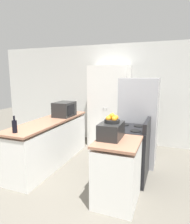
{
  "coord_description": "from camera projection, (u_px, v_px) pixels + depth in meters",
  "views": [
    {
      "loc": [
        1.44,
        -2.11,
        1.8
      ],
      "look_at": [
        0.0,
        1.69,
        1.05
      ],
      "focal_mm": 32.0,
      "sensor_mm": 36.0,
      "label": 1
    }
  ],
  "objects": [
    {
      "name": "toaster_oven",
      "position": [
        111.0,
        131.0,
        2.84
      ],
      "size": [
        0.31,
        0.43,
        0.22
      ],
      "color": "black",
      "rests_on": "counter_right"
    },
    {
      "name": "ground_plane",
      "position": [
        52.0,
        207.0,
        2.77
      ],
      "size": [
        14.0,
        14.0,
        0.0
      ],
      "primitive_type": "plane",
      "color": "#666056"
    },
    {
      "name": "refrigerator",
      "position": [
        139.0,
        121.0,
        4.09
      ],
      "size": [
        0.76,
        0.7,
        1.74
      ],
      "color": "#A3A3A8",
      "rests_on": "ground_plane"
    },
    {
      "name": "wine_bottle",
      "position": [
        15.0,
        126.0,
        3.11
      ],
      "size": [
        0.08,
        0.08,
        0.27
      ],
      "color": "black",
      "rests_on": "counter_left"
    },
    {
      "name": "stove",
      "position": [
        129.0,
        153.0,
        3.49
      ],
      "size": [
        0.66,
        0.71,
        1.07
      ],
      "color": "black",
      "rests_on": "ground_plane"
    },
    {
      "name": "microwave",
      "position": [
        64.0,
        109.0,
        4.36
      ],
      "size": [
        0.37,
        0.49,
        0.31
      ],
      "color": "black",
      "rests_on": "counter_left"
    },
    {
      "name": "counter_right",
      "position": [
        117.0,
        173.0,
        2.83
      ],
      "size": [
        0.6,
        0.72,
        0.91
      ],
      "color": "silver",
      "rests_on": "ground_plane"
    },
    {
      "name": "wall_back",
      "position": [
        114.0,
        94.0,
        5.38
      ],
      "size": [
        7.0,
        0.06,
        2.6
      ],
      "color": "silver",
      "rests_on": "ground_plane"
    },
    {
      "name": "pantry_cabinet",
      "position": [
        109.0,
        106.0,
        5.13
      ],
      "size": [
        0.98,
        0.6,
        2.04
      ],
      "color": "white",
      "rests_on": "ground_plane"
    },
    {
      "name": "counter_left",
      "position": [
        50.0,
        143.0,
        4.09
      ],
      "size": [
        0.6,
        2.24,
        0.91
      ],
      "color": "silver",
      "rests_on": "ground_plane"
    },
    {
      "name": "fruit_bowl",
      "position": [
        112.0,
        119.0,
        2.82
      ],
      "size": [
        0.22,
        0.22,
        0.14
      ],
      "color": "black",
      "rests_on": "toaster_oven"
    }
  ]
}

